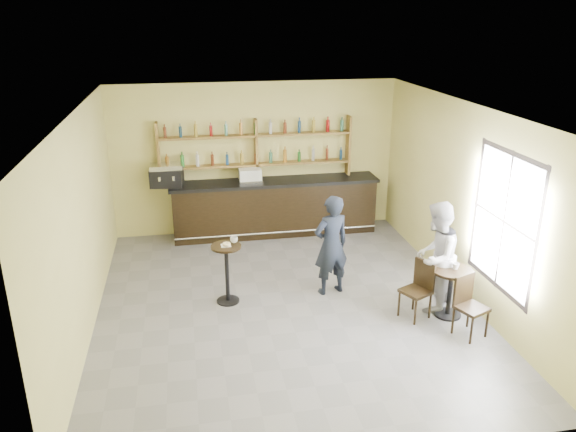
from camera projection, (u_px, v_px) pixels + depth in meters
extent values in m
plane|color=slate|center=(285.00, 304.00, 9.24)|extent=(7.00, 7.00, 0.00)
plane|color=white|center=(285.00, 110.00, 8.14)|extent=(7.00, 7.00, 0.00)
plane|color=#D2CA77|center=(256.00, 158.00, 11.92)|extent=(7.00, 0.00, 7.00)
plane|color=#D2CA77|center=(348.00, 333.00, 5.46)|extent=(7.00, 0.00, 7.00)
plane|color=#D2CA77|center=(83.00, 226.00, 8.18)|extent=(0.00, 7.00, 7.00)
plane|color=#D2CA77|center=(464.00, 202.00, 9.21)|extent=(0.00, 7.00, 7.00)
plane|color=white|center=(504.00, 222.00, 8.06)|extent=(0.00, 2.00, 2.00)
cube|color=white|center=(226.00, 245.00, 8.99)|extent=(0.16, 0.16, 0.00)
torus|color=gold|center=(227.00, 244.00, 8.97)|extent=(0.15, 0.15, 0.05)
imported|color=white|center=(234.00, 240.00, 9.09)|extent=(0.12, 0.12, 0.10)
imported|color=black|center=(331.00, 245.00, 9.36)|extent=(0.72, 0.57, 1.74)
imported|color=white|center=(456.00, 266.00, 8.63)|extent=(0.13, 0.13, 0.10)
imported|color=#ACABB1|center=(436.00, 257.00, 8.85)|extent=(1.09, 1.11, 1.80)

